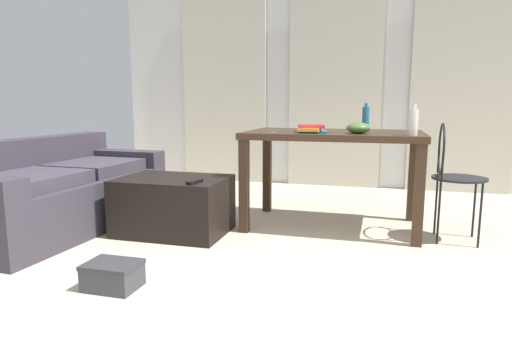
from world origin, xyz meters
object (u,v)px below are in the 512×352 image
Objects in this scene: couch at (57,193)px; bottle_near at (414,122)px; book_stack at (311,128)px; coffee_table at (174,205)px; bowl at (358,128)px; tv_remote_primary at (195,182)px; shoebox at (113,275)px; bottle_far at (366,118)px; craft_table at (333,144)px; wire_chair at (451,168)px; scissors at (272,132)px.

bottle_near is (2.71, 0.35, 0.59)m from couch.
bottle_near is 0.75m from book_stack.
book_stack is at bearing 20.30° from coffee_table.
bowl is 1.28m from tv_remote_primary.
shoebox is at bearing -120.85° from book_stack.
shoebox is at bearing -39.91° from couch.
bottle_far is 0.78× the size of shoebox.
craft_table is 7.92× the size of bowl.
couch is 3.05m from wire_chair.
bottle_far is 0.86m from scissors.
book_stack is at bearing -130.72° from bottle_far.
bottle_far reaches higher than book_stack.
couch is 1.35× the size of craft_table.
coffee_table is 6.80× the size of scissors.
bowl is at bearing -176.12° from wire_chair.
book_stack is 1.05× the size of shoebox.
wire_chair is 1.86m from tv_remote_primary.
craft_table is at bearing 44.39° from book_stack.
craft_table reaches higher than coffee_table.
shoebox is (-0.11, -0.89, -0.37)m from tv_remote_primary.
bottle_near is at bearing -150.80° from wire_chair.
coffee_table is 1.23m from book_stack.
tv_remote_primary is 0.97m from shoebox.
coffee_table is 0.96m from scissors.
scissors is at bearing 24.36° from coffee_table.
wire_chair reaches higher than coffee_table.
couch is at bearing -172.63° from bottle_near.
bottle_far is (0.23, 0.30, 0.20)m from craft_table.
book_stack is (1.97, 0.50, 0.52)m from couch.
couch reaches higher than shoebox.
bottle_far is 1.28× the size of bowl.
craft_table is at bearing 170.53° from wire_chair.
book_stack is at bearing 9.97° from scissors.
scissors reaches higher than couch.
bowl is 0.66m from scissors.
bowl is at bearing -43.38° from craft_table.
bottle_far reaches higher than tv_remote_primary.
bottle_far reaches higher than bowl.
bottle_near is at bearing -27.50° from craft_table.
bowl is (-0.03, -0.49, -0.06)m from bottle_far.
wire_chair is at bearing -9.47° from craft_table.
couch is 8.48× the size of bottle_near.
bowl is 1.45× the size of scissors.
wire_chair is at bearing 2.71° from scissors.
bowl reaches higher than couch.
shoebox is at bearing -111.89° from scissors.
tv_remote_primary is (-0.45, -0.50, -0.33)m from scissors.
scissors is at bearing 174.76° from bottle_near.
wire_chair is at bearing 26.68° from tv_remote_primary.
shoebox is (1.12, -0.93, -0.22)m from couch.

